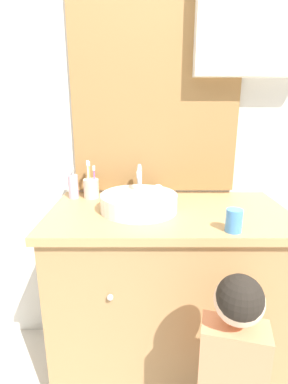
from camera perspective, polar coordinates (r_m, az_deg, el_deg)
The scene contains 7 objects.
wall_back at distance 1.58m, azimuth 5.02°, elevation 14.28°, with size 3.20×0.18×2.50m.
vanity_counter at distance 1.55m, azimuth 4.41°, elevation -19.20°, with size 1.06×0.58×0.90m.
sink_basin at distance 1.33m, azimuth -0.81°, elevation -1.76°, with size 0.34×0.39×0.17m.
toothbrush_holder at distance 1.53m, azimuth -9.94°, elevation 0.83°, with size 0.08×0.08×0.19m.
soap_dispenser at distance 1.53m, azimuth -13.23°, elevation 1.10°, with size 0.05×0.05×0.16m.
child_figure at distance 1.17m, azimuth 16.45°, elevation -30.39°, with size 0.29×0.41×0.88m.
drinking_cup at distance 1.15m, azimuth 16.83°, elevation -5.24°, with size 0.06×0.06×0.09m, color #4789D1.
Camera 1 is at (-0.11, -0.95, 1.35)m, focal length 28.00 mm.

